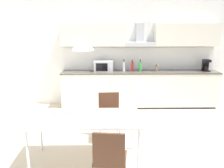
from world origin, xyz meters
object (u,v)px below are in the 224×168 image
Objects in this scene: bottle_brown at (156,68)px; dining_table at (85,120)px; bottle_green at (140,66)px; bottle_red at (132,66)px; chair_near_right at (110,156)px; microwave at (103,66)px; coffee_maker at (206,65)px; bottle_white at (124,66)px; pendant_lamp at (83,42)px; chair_far_right at (109,112)px.

bottle_brown reaches higher than dining_table.
bottle_brown is at bearing -0.17° from bottle_green.
bottle_red is 0.34× the size of chair_near_right.
coffee_maker reaches higher than microwave.
bottle_brown is at bearing -4.51° from bottle_red.
bottle_white reaches higher than microwave.
bottle_red is 1.62× the size of bottle_brown.
bottle_green is (0.94, 0.01, -0.01)m from microwave.
coffee_maker is 0.98× the size of bottle_white.
coffee_maker is at bearing 0.72° from bottle_green.
bottle_red is (-0.20, 0.05, -0.01)m from bottle_green.
dining_table is (-0.76, -2.78, -0.38)m from bottle_white.
bottle_green reaches higher than dining_table.
pendant_lamp is (-2.89, -2.78, 0.76)m from coffee_maker.
coffee_maker is at bearing 38.11° from chair_far_right.
coffee_maker is 4.08m from pendant_lamp.
pendant_lamp is (-1.60, -2.75, 0.83)m from bottle_brown.
bottle_white is at bearing 177.23° from bottle_green.
dining_table is 1.16m from pendant_lamp.
bottle_white is (-0.42, 0.02, -0.00)m from bottle_green.
pendant_lamp reaches higher than bottle_white.
chair_far_right is (-0.61, -2.00, -0.53)m from bottle_red.
dining_table is 1.92× the size of chair_near_right.
bottle_brown is 0.84m from bottle_white.
bottle_red is 2.99m from dining_table.
bottle_green is at bearing -13.19° from bottle_red.
bottle_brown is at bearing 57.79° from chair_far_right.
microwave is at bearing 84.98° from pendant_lamp.
bottle_white is (-2.12, -0.00, -0.02)m from coffee_maker.
chair_near_right is 2.72× the size of pendant_lamp.
coffee_maker reaches higher than bottle_red.
bottle_white is at bearing -172.72° from bottle_red.
microwave is 1.57× the size of bottle_green.
microwave is 1.64× the size of bottle_red.
bottle_green is 0.21m from bottle_red.
chair_far_right is at bearing -106.93° from bottle_red.
coffee_maker is at bearing 54.85° from chair_near_right.
chair_near_right is (-0.82, -3.56, -0.53)m from bottle_green.
chair_near_right is (-0.40, -3.58, -0.53)m from bottle_white.
chair_near_right is (-2.52, -3.58, -0.55)m from coffee_maker.
bottle_red is at bearing 80.35° from chair_near_right.
chair_near_right is at bearing -96.35° from bottle_white.
microwave is at bearing -177.23° from bottle_white.
bottle_brown reaches higher than chair_far_right.
dining_table is at bearing -120.15° from bottle_brown.
coffee_maker is 4.41m from chair_near_right.
bottle_red reaches higher than dining_table.
coffee_maker is 0.98× the size of bottle_green.
microwave is at bearing -179.43° from coffee_maker.
pendant_lamp is at bearing -95.02° from microwave.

